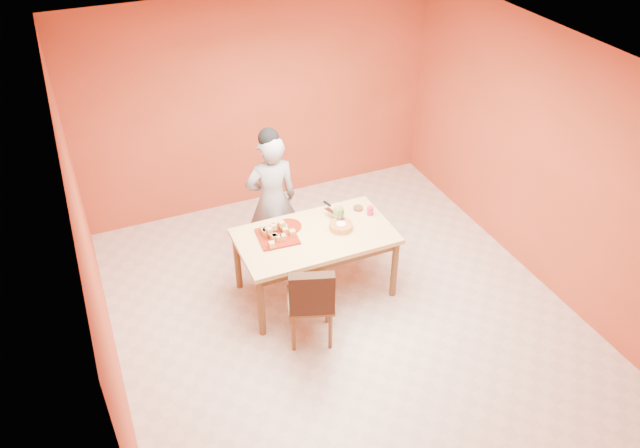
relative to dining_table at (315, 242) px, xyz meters
name	(u,v)px	position (x,y,z in m)	size (l,w,h in m)	color
floor	(343,315)	(0.12, -0.47, -0.67)	(5.00, 5.00, 0.00)	beige
ceiling	(351,66)	(0.12, -0.47, 2.03)	(5.00, 5.00, 0.00)	white
wall_back	(259,103)	(0.12, 2.03, 0.68)	(4.50, 4.50, 0.00)	#CB4D2E
wall_left	(93,269)	(-2.13, -0.47, 0.68)	(5.00, 5.00, 0.00)	#CB4D2E
wall_right	(543,160)	(2.37, -0.47, 0.68)	(5.00, 5.00, 0.00)	#CB4D2E
dining_table	(315,242)	(0.00, 0.00, 0.00)	(1.60, 0.90, 0.76)	tan
dining_chair	(311,300)	(-0.31, -0.63, -0.17)	(0.57, 0.64, 0.96)	brown
pastry_pile	(277,231)	(-0.37, 0.11, 0.17)	(0.35, 0.35, 0.11)	#E7B262
person	(272,200)	(-0.21, 0.73, 0.13)	(0.58, 0.38, 1.59)	gray
pastry_platter	(277,236)	(-0.37, 0.11, 0.11)	(0.39, 0.39, 0.02)	maroon
red_dinner_plate	(289,226)	(-0.20, 0.23, 0.10)	(0.27, 0.27, 0.02)	maroon
white_cake_plate	(341,229)	(0.28, -0.02, 0.10)	(0.25, 0.25, 0.01)	white
sponge_cake	(341,226)	(0.28, -0.02, 0.13)	(0.25, 0.25, 0.06)	gold
cake_server	(335,214)	(0.29, 0.16, 0.17)	(0.06, 0.29, 0.01)	white
egg_ornament	(339,212)	(0.34, 0.17, 0.17)	(0.13, 0.10, 0.16)	olive
magenta_glass	(370,211)	(0.68, 0.10, 0.14)	(0.07, 0.07, 0.10)	#CB1E5F
checker_tin	(358,208)	(0.61, 0.24, 0.11)	(0.11, 0.11, 0.03)	#36170E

